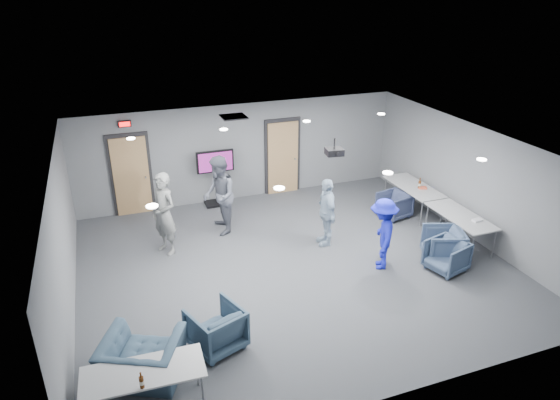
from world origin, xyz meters
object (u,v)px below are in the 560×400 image
object	(u,v)px
person_a	(164,214)
bottle_front	(142,382)
chair_right_a	(394,205)
table_right_b	(461,217)
table_front_left	(143,374)
person_b	(219,196)
chair_front_b	(143,359)
tv_stand	(216,174)
person_c	(326,212)
chair_front_a	(216,328)
bottle_right	(420,184)
table_right_a	(414,187)
projector	(334,152)
chair_right_b	(443,245)
person_d	(383,234)
chair_right_c	(446,256)

from	to	relation	value
person_a	bottle_front	distance (m)	4.98
chair_right_a	bottle_front	world-z (taller)	bottle_front
table_right_b	table_front_left	bearing A→B (deg)	109.21
person_b	chair_front_b	distance (m)	5.05
chair_front_b	tv_stand	size ratio (longest dim) A/B	0.75
person_c	chair_front_a	xyz separation A→B (m)	(-3.27, -2.68, -0.43)
table_front_left	bottle_right	size ratio (longest dim) A/B	5.94
table_right_a	projector	bearing A→B (deg)	111.69
chair_right_a	bottle_right	distance (m)	0.85
person_b	chair_right_b	world-z (taller)	person_b
person_b	bottle_front	distance (m)	5.92
person_a	person_c	bearing A→B (deg)	45.61
person_c	table_right_b	xyz separation A→B (m)	(2.93, -1.08, -0.13)
projector	chair_front_b	bearing A→B (deg)	-141.69
chair_right_b	chair_right_a	bearing A→B (deg)	-163.66
person_b	tv_stand	world-z (taller)	person_b
chair_right_b	table_right_b	bearing A→B (deg)	142.16
person_b	chair_right_a	world-z (taller)	person_b
chair_front_a	table_right_a	distance (m)	7.13
chair_right_a	bottle_right	xyz separation A→B (m)	(0.69, -0.04, 0.50)
table_front_left	bottle_front	xyz separation A→B (m)	(-0.04, -0.30, 0.14)
projector	chair_right_a	bearing A→B (deg)	31.79
table_front_left	person_b	bearing A→B (deg)	67.81
chair_front_a	bottle_right	distance (m)	7.09
bottle_right	table_front_left	bearing A→B (deg)	-150.06
person_a	person_b	xyz separation A→B (m)	(1.39, 0.53, 0.02)
chair_front_b	bottle_right	xyz separation A→B (m)	(7.48, 3.67, 0.46)
person_a	bottle_right	xyz separation A→B (m)	(6.54, -0.24, -0.12)
table_right_a	bottle_right	size ratio (longest dim) A/B	6.42
chair_right_a	chair_front_b	xyz separation A→B (m)	(-6.80, -3.71, 0.04)
table_right_b	chair_right_b	bearing A→B (deg)	121.65
chair_front_a	chair_front_b	size ratio (longest dim) A/B	0.72
chair_right_a	bottle_front	distance (m)	8.31
chair_right_a	tv_stand	world-z (taller)	tv_stand
chair_right_b	table_front_left	size ratio (longest dim) A/B	0.47
chair_right_b	table_front_left	distance (m)	6.99
table_right_a	bottle_right	xyz separation A→B (m)	(0.04, -0.18, 0.15)
chair_front_b	tv_stand	xyz separation A→B (m)	(2.64, 6.09, 0.50)
chair_front_b	tv_stand	distance (m)	6.65
chair_right_b	chair_front_a	size ratio (longest dim) A/B	0.97
person_a	person_b	size ratio (longest dim) A/B	0.98
person_a	table_right_a	world-z (taller)	person_a
person_c	bottle_right	xyz separation A→B (m)	(2.97, 0.64, 0.02)
person_c	chair_front_a	bearing A→B (deg)	-43.57
person_a	chair_right_b	distance (m)	6.23
chair_right_b	tv_stand	distance (m)	6.15
person_b	bottle_right	bearing A→B (deg)	86.69
chair_right_b	projector	world-z (taller)	projector
person_d	chair_right_c	bearing A→B (deg)	91.39
person_d	bottle_right	world-z (taller)	person_d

